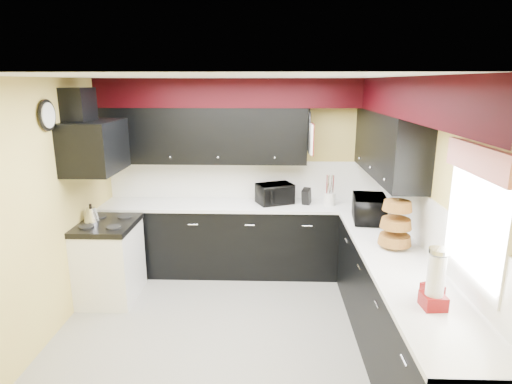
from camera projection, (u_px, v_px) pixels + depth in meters
ground at (234, 335)px, 4.28m from camera, size 3.60×3.60×0.00m
wall_back at (244, 175)px, 5.71m from camera, size 3.60×0.06×2.50m
wall_right at (429, 218)px, 3.91m from camera, size 0.06×3.60×2.50m
wall_left at (42, 214)px, 4.02m from camera, size 0.06×3.60×2.50m
ceiling at (231, 77)px, 3.65m from camera, size 3.60×3.60×0.06m
cab_back at (243, 239)px, 5.61m from camera, size 3.60×0.60×0.90m
cab_right at (398, 313)px, 3.83m from camera, size 0.60×3.00×0.90m
counter_back at (243, 205)px, 5.50m from camera, size 3.62×0.64×0.04m
counter_right at (403, 264)px, 3.71m from camera, size 0.64×3.02×0.04m
splash_back at (244, 180)px, 5.71m from camera, size 3.60×0.02×0.50m
splash_right at (427, 224)px, 3.92m from camera, size 0.02×3.60×0.50m
upper_back at (204, 135)px, 5.41m from camera, size 2.60×0.35×0.70m
upper_right at (388, 144)px, 4.65m from camera, size 0.35×1.80×0.70m
soffit_back at (243, 93)px, 5.26m from camera, size 3.60×0.36×0.35m
soffit_right at (428, 99)px, 3.47m from camera, size 0.36×3.24×0.35m
stove at (110, 263)px, 4.94m from camera, size 0.60×0.75×0.86m
cooktop at (107, 225)px, 4.83m from camera, size 0.62×0.77×0.06m
hood at (95, 147)px, 4.61m from camera, size 0.50×0.78×0.55m
hood_duct at (79, 107)px, 4.50m from camera, size 0.24×0.40×0.40m
window at (478, 217)px, 2.96m from camera, size 0.03×0.86×0.96m
valance at (477, 160)px, 2.86m from camera, size 0.04×0.88×0.20m
pan_top at (309, 120)px, 5.25m from camera, size 0.03×0.22×0.40m
pan_mid at (309, 142)px, 5.19m from camera, size 0.03×0.28×0.46m
pan_low at (308, 141)px, 5.45m from camera, size 0.03×0.24×0.42m
cut_board at (311, 139)px, 5.06m from camera, size 0.03×0.26×0.35m
baskets at (396, 223)px, 3.98m from camera, size 0.27×0.27×0.50m
clock at (47, 115)px, 4.04m from camera, size 0.03×0.30×0.30m
deco_plate at (454, 109)px, 3.32m from camera, size 0.03×0.24×0.24m
toaster_oven at (275, 194)px, 5.48m from camera, size 0.55×0.51×0.25m
microwave at (370, 209)px, 4.77m from camera, size 0.40×0.55×0.28m
utensil_crock at (329, 199)px, 5.41m from camera, size 0.19×0.19×0.16m
knife_block at (306, 197)px, 5.43m from camera, size 0.13×0.16×0.21m
kettle at (91, 215)px, 4.84m from camera, size 0.22×0.22×0.16m
dispenser_a at (436, 280)px, 2.91m from camera, size 0.17×0.17×0.42m
dispenser_b at (434, 276)px, 3.06m from camera, size 0.16×0.16×0.34m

